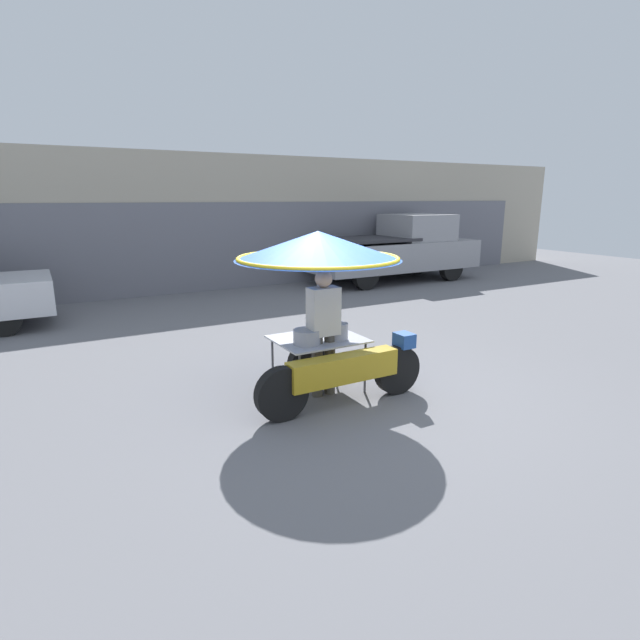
{
  "coord_description": "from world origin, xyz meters",
  "views": [
    {
      "loc": [
        -3.26,
        -4.98,
        2.45
      ],
      "look_at": [
        -0.25,
        0.31,
        0.94
      ],
      "focal_mm": 28.0,
      "sensor_mm": 36.0,
      "label": 1
    }
  ],
  "objects": [
    {
      "name": "vendor_person",
      "position": [
        -0.28,
        0.18,
        0.89
      ],
      "size": [
        0.38,
        0.22,
        1.6
      ],
      "color": "#4C473D",
      "rests_on": "ground"
    },
    {
      "name": "shopfront_building",
      "position": [
        0.0,
        9.0,
        1.77
      ],
      "size": [
        28.0,
        2.06,
        3.56
      ],
      "color": "#B2A893",
      "rests_on": "ground"
    },
    {
      "name": "vendor_motorcycle_cart",
      "position": [
        -0.25,
        0.3,
        1.62
      ],
      "size": [
        2.24,
        2.06,
        2.05
      ],
      "color": "black",
      "rests_on": "ground"
    },
    {
      "name": "ground_plane",
      "position": [
        0.0,
        0.0,
        0.0
      ],
      "size": [
        36.0,
        36.0,
        0.0
      ],
      "primitive_type": "plane",
      "color": "slate"
    },
    {
      "name": "pickup_truck",
      "position": [
        6.09,
        6.8,
        0.94
      ],
      "size": [
        5.19,
        1.85,
        1.95
      ],
      "color": "black",
      "rests_on": "ground"
    }
  ]
}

